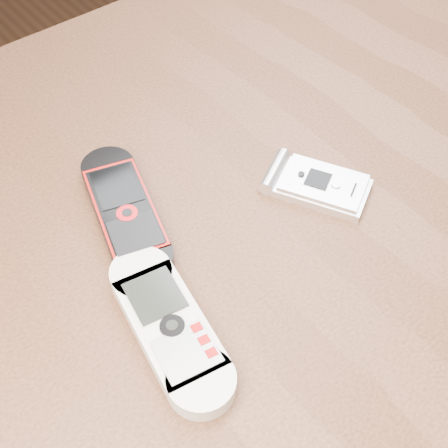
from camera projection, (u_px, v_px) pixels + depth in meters
table at (220, 297)px, 0.66m from camera, size 1.20×0.80×0.75m
nokia_white at (169, 326)px, 0.50m from camera, size 0.08×0.17×0.02m
nokia_black_red at (125, 211)px, 0.58m from camera, size 0.10×0.18×0.02m
motorola_razr at (320, 185)px, 0.60m from camera, size 0.10×0.12×0.02m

